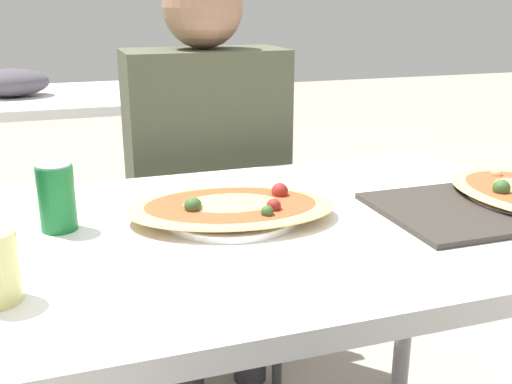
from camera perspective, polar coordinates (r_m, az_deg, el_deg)
dining_table at (r=1.18m, az=2.10°, el=-6.42°), size 1.16×0.77×0.72m
chair_far_seated at (r=1.87m, az=-5.39°, el=-1.06°), size 0.40×0.40×0.95m
person_seated at (r=1.70m, az=-4.67°, el=3.95°), size 0.44×0.25×1.22m
pizza_main at (r=1.16m, az=-2.37°, el=-1.59°), size 0.45×0.33×0.06m
soda_can at (r=1.15m, az=-18.45°, el=-0.50°), size 0.07×0.07×0.12m
serving_tray at (r=1.30m, az=21.10°, el=-1.31°), size 0.44×0.30×0.01m
background_table at (r=2.87m, az=-18.43°, el=7.74°), size 1.10×0.80×0.84m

